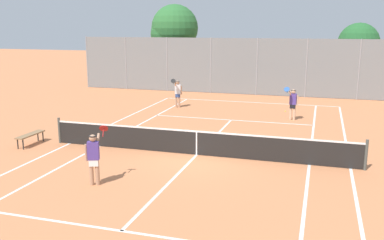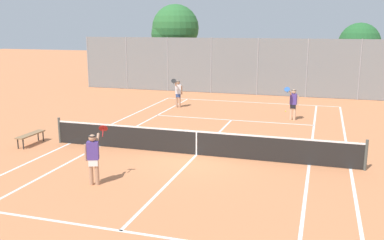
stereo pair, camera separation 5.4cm
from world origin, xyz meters
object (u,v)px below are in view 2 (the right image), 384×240
(courtside_bench, at_px, (31,135))
(tree_behind_right, at_px, (360,45))
(player_near_side, at_px, (93,156))
(player_far_left, at_px, (178,92))
(loose_tennis_ball_0, at_px, (286,111))
(player_far_right, at_px, (293,102))
(tree_behind_left, at_px, (173,30))
(tennis_net, at_px, (196,142))

(courtside_bench, relative_size, tree_behind_right, 0.30)
(player_near_side, distance_m, tree_behind_right, 24.32)
(player_far_left, relative_size, loose_tennis_ball_0, 26.88)
(player_far_right, distance_m, tree_behind_left, 15.68)
(tree_behind_left, bearing_deg, player_far_left, -69.12)
(player_near_side, distance_m, player_far_left, 12.89)
(tennis_net, distance_m, courtside_bench, 6.93)
(player_far_left, height_order, loose_tennis_ball_0, player_far_left)
(player_far_right, distance_m, courtside_bench, 12.73)
(tennis_net, height_order, player_far_left, player_far_left)
(courtside_bench, distance_m, tree_behind_right, 23.83)
(tennis_net, bearing_deg, tree_behind_right, 69.81)
(player_far_right, relative_size, loose_tennis_ball_0, 26.88)
(player_near_side, xyz_separation_m, player_far_left, (-1.66, 12.78, 0.00))
(loose_tennis_ball_0, bearing_deg, tree_behind_left, 137.66)
(player_far_right, bearing_deg, tennis_net, -112.40)
(tennis_net, relative_size, loose_tennis_ball_0, 181.82)
(tennis_net, height_order, tree_behind_right, tree_behind_right)
(tennis_net, xyz_separation_m, player_near_side, (-2.13, -3.87, 0.42))
(loose_tennis_ball_0, xyz_separation_m, tree_behind_right, (4.34, 9.17, 3.40))
(tennis_net, relative_size, player_near_side, 6.76)
(tennis_net, distance_m, player_far_right, 7.93)
(player_far_left, bearing_deg, tree_behind_right, 42.36)
(player_far_left, relative_size, courtside_bench, 1.18)
(tennis_net, bearing_deg, player_far_right, 67.60)
(player_far_left, xyz_separation_m, courtside_bench, (-3.12, -9.54, -0.52))
(player_near_side, bearing_deg, courtside_bench, 145.86)
(tree_behind_left, bearing_deg, player_far_right, -46.86)
(courtside_bench, bearing_deg, player_far_left, 71.90)
(loose_tennis_ball_0, bearing_deg, tennis_net, -104.83)
(player_far_right, height_order, tree_behind_right, tree_behind_right)
(tree_behind_right, bearing_deg, courtside_bench, -125.55)
(player_far_right, height_order, loose_tennis_ball_0, player_far_right)
(player_far_right, bearing_deg, tree_behind_right, 71.28)
(tree_behind_left, distance_m, tree_behind_right, 14.31)
(loose_tennis_ball_0, relative_size, tree_behind_left, 0.01)
(courtside_bench, bearing_deg, tree_behind_right, 54.45)
(player_far_left, relative_size, player_far_right, 1.00)
(tennis_net, height_order, loose_tennis_ball_0, tennis_net)
(player_near_side, relative_size, tree_behind_left, 0.27)
(player_near_side, xyz_separation_m, tree_behind_left, (-5.30, 22.35, 3.52))
(player_near_side, relative_size, player_far_left, 1.00)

